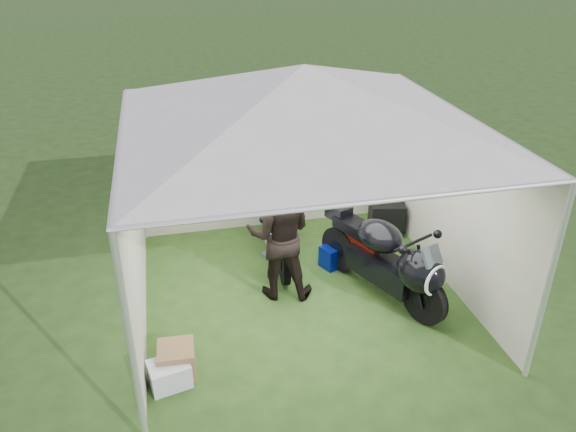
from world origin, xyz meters
name	(u,v)px	position (x,y,z in m)	size (l,w,h in m)	color
ground	(301,294)	(0.00, 0.00, 0.00)	(80.00, 80.00, 0.00)	#243E16
canopy_tent	(303,102)	(0.00, 0.03, 2.58)	(5.66, 5.66, 3.00)	silver
motorcycle_white	(278,230)	(-0.13, 0.86, 0.51)	(0.48, 1.86, 0.91)	black
motorcycle_black	(388,258)	(1.05, -0.31, 0.59)	(1.13, 2.02, 1.06)	black
paddock_stand	(336,255)	(0.65, 0.58, 0.16)	(0.42, 0.26, 0.32)	#0920B8
person_dark_jacket	(280,235)	(-0.26, 0.10, 0.88)	(0.85, 0.66, 1.75)	black
person_blue_jacket	(274,194)	(-0.12, 1.14, 0.94)	(0.69, 0.45, 1.89)	#4E5573
equipment_box	(386,218)	(1.70, 1.32, 0.26)	(0.51, 0.41, 0.51)	black
crate_0	(169,374)	(-1.75, -1.28, 0.14)	(0.42, 0.32, 0.28)	silver
crate_1	(177,360)	(-1.66, -1.12, 0.17)	(0.39, 0.39, 0.35)	brown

